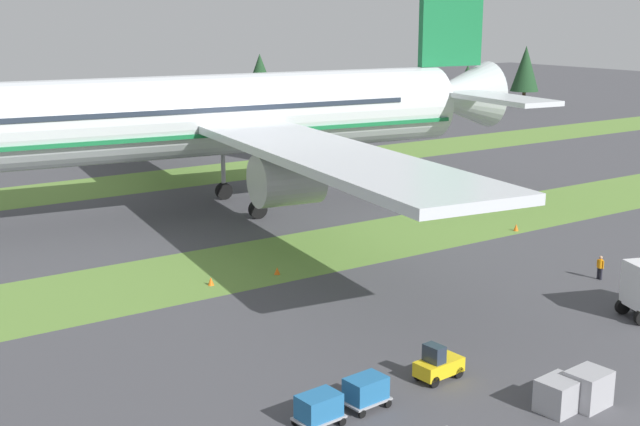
{
  "coord_description": "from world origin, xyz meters",
  "views": [
    {
      "loc": [
        -34.03,
        -19.35,
        18.65
      ],
      "look_at": [
        -0.16,
        30.56,
        4.0
      ],
      "focal_mm": 46.91,
      "sensor_mm": 36.0,
      "label": 1
    }
  ],
  "objects_px": {
    "uld_container_1": "(588,389)",
    "taxiway_marker_2": "(516,227)",
    "ground_crew_marshaller": "(600,267)",
    "taxiway_marker_3": "(277,271)",
    "cargo_dolly_second": "(319,407)",
    "airliner": "(212,115)",
    "cargo_dolly_lead": "(366,390)",
    "uld_container_2": "(559,395)",
    "baggage_tug": "(438,365)",
    "taxiway_marker_0": "(211,281)"
  },
  "relations": [
    {
      "from": "cargo_dolly_second",
      "to": "uld_container_1",
      "type": "xyz_separation_m",
      "value": [
        11.89,
        -5.66,
        -0.02
      ]
    },
    {
      "from": "airliner",
      "to": "ground_crew_marshaller",
      "type": "distance_m",
      "value": 37.45
    },
    {
      "from": "baggage_tug",
      "to": "taxiway_marker_2",
      "type": "bearing_deg",
      "value": 121.09
    },
    {
      "from": "uld_container_1",
      "to": "taxiway_marker_2",
      "type": "xyz_separation_m",
      "value": [
        21.99,
        25.08,
        -0.6
      ]
    },
    {
      "from": "airliner",
      "to": "taxiway_marker_0",
      "type": "distance_m",
      "value": 23.98
    },
    {
      "from": "cargo_dolly_lead",
      "to": "uld_container_1",
      "type": "xyz_separation_m",
      "value": [
        9.0,
        -5.9,
        -0.02
      ]
    },
    {
      "from": "airliner",
      "to": "uld_container_2",
      "type": "bearing_deg",
      "value": -178.86
    },
    {
      "from": "ground_crew_marshaller",
      "to": "uld_container_2",
      "type": "bearing_deg",
      "value": -60.92
    },
    {
      "from": "uld_container_1",
      "to": "taxiway_marker_2",
      "type": "bearing_deg",
      "value": 48.75
    },
    {
      "from": "cargo_dolly_lead",
      "to": "taxiway_marker_2",
      "type": "distance_m",
      "value": 36.46
    },
    {
      "from": "airliner",
      "to": "cargo_dolly_second",
      "type": "xyz_separation_m",
      "value": [
        -15.5,
        -40.71,
        -8.3
      ]
    },
    {
      "from": "cargo_dolly_second",
      "to": "ground_crew_marshaller",
      "type": "bearing_deg",
      "value": 98.3
    },
    {
      "from": "taxiway_marker_0",
      "to": "cargo_dolly_lead",
      "type": "bearing_deg",
      "value": -96.15
    },
    {
      "from": "uld_container_1",
      "to": "taxiway_marker_0",
      "type": "distance_m",
      "value": 27.52
    },
    {
      "from": "uld_container_1",
      "to": "taxiway_marker_2",
      "type": "distance_m",
      "value": 33.37
    },
    {
      "from": "baggage_tug",
      "to": "ground_crew_marshaller",
      "type": "distance_m",
      "value": 21.61
    },
    {
      "from": "airliner",
      "to": "uld_container_1",
      "type": "height_order",
      "value": "airliner"
    },
    {
      "from": "taxiway_marker_3",
      "to": "taxiway_marker_2",
      "type": "bearing_deg",
      "value": -2.67
    },
    {
      "from": "ground_crew_marshaller",
      "to": "taxiway_marker_2",
      "type": "distance_m",
      "value": 13.83
    },
    {
      "from": "airliner",
      "to": "taxiway_marker_3",
      "type": "distance_m",
      "value": 22.7
    },
    {
      "from": "taxiway_marker_0",
      "to": "taxiway_marker_3",
      "type": "relative_size",
      "value": 1.09
    },
    {
      "from": "airliner",
      "to": "uld_container_2",
      "type": "xyz_separation_m",
      "value": [
        -5.17,
        -45.91,
        -8.42
      ]
    },
    {
      "from": "cargo_dolly_second",
      "to": "cargo_dolly_lead",
      "type": "bearing_deg",
      "value": 90.0
    },
    {
      "from": "ground_crew_marshaller",
      "to": "uld_container_2",
      "type": "xyz_separation_m",
      "value": [
        -18.33,
        -11.84,
        -0.15
      ]
    },
    {
      "from": "ground_crew_marshaller",
      "to": "taxiway_marker_2",
      "type": "xyz_separation_m",
      "value": [
        5.22,
        12.78,
        -0.65
      ]
    },
    {
      "from": "ground_crew_marshaller",
      "to": "uld_container_1",
      "type": "xyz_separation_m",
      "value": [
        -16.77,
        -12.3,
        -0.05
      ]
    },
    {
      "from": "taxiway_marker_2",
      "to": "baggage_tug",
      "type": "bearing_deg",
      "value": -144.16
    },
    {
      "from": "baggage_tug",
      "to": "cargo_dolly_second",
      "type": "xyz_separation_m",
      "value": [
        -7.9,
        -0.66,
        0.1
      ]
    },
    {
      "from": "ground_crew_marshaller",
      "to": "taxiway_marker_3",
      "type": "height_order",
      "value": "ground_crew_marshaller"
    },
    {
      "from": "cargo_dolly_second",
      "to": "baggage_tug",
      "type": "bearing_deg",
      "value": 90.0
    },
    {
      "from": "airliner",
      "to": "taxiway_marker_3",
      "type": "relative_size",
      "value": 145.81
    },
    {
      "from": "uld_container_1",
      "to": "taxiway_marker_3",
      "type": "xyz_separation_m",
      "value": [
        -1.65,
        26.19,
        -0.63
      ]
    },
    {
      "from": "uld_container_2",
      "to": "taxiway_marker_2",
      "type": "height_order",
      "value": "uld_container_2"
    },
    {
      "from": "cargo_dolly_second",
      "to": "uld_container_1",
      "type": "distance_m",
      "value": 13.17
    },
    {
      "from": "cargo_dolly_second",
      "to": "taxiway_marker_0",
      "type": "bearing_deg",
      "value": 161.53
    },
    {
      "from": "baggage_tug",
      "to": "cargo_dolly_second",
      "type": "bearing_deg",
      "value": -90.0
    },
    {
      "from": "cargo_dolly_lead",
      "to": "taxiway_marker_2",
      "type": "bearing_deg",
      "value": 117.01
    },
    {
      "from": "uld_container_2",
      "to": "taxiway_marker_2",
      "type": "bearing_deg",
      "value": 46.28
    },
    {
      "from": "taxiway_marker_0",
      "to": "taxiway_marker_2",
      "type": "bearing_deg",
      "value": -3.17
    },
    {
      "from": "baggage_tug",
      "to": "uld_container_2",
      "type": "height_order",
      "value": "baggage_tug"
    },
    {
      "from": "cargo_dolly_lead",
      "to": "cargo_dolly_second",
      "type": "height_order",
      "value": "same"
    },
    {
      "from": "airliner",
      "to": "ground_crew_marshaller",
      "type": "xyz_separation_m",
      "value": [
        13.16,
        -34.07,
        -8.27
      ]
    },
    {
      "from": "taxiway_marker_2",
      "to": "taxiway_marker_3",
      "type": "relative_size",
      "value": 1.11
    },
    {
      "from": "cargo_dolly_second",
      "to": "taxiway_marker_2",
      "type": "distance_m",
      "value": 39.06
    },
    {
      "from": "airliner",
      "to": "taxiway_marker_2",
      "type": "height_order",
      "value": "airliner"
    },
    {
      "from": "uld_container_2",
      "to": "taxiway_marker_3",
      "type": "xyz_separation_m",
      "value": [
        -0.09,
        25.73,
        -0.53
      ]
    },
    {
      "from": "uld_container_1",
      "to": "cargo_dolly_second",
      "type": "bearing_deg",
      "value": 154.55
    },
    {
      "from": "cargo_dolly_lead",
      "to": "taxiway_marker_2",
      "type": "relative_size",
      "value": 3.89
    },
    {
      "from": "baggage_tug",
      "to": "uld_container_1",
      "type": "relative_size",
      "value": 1.35
    },
    {
      "from": "cargo_dolly_lead",
      "to": "taxiway_marker_0",
      "type": "height_order",
      "value": "cargo_dolly_lead"
    }
  ]
}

